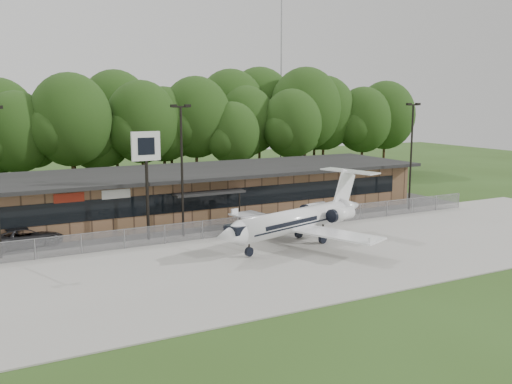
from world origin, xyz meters
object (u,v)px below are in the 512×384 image
terminal (205,191)px  pole_sign (146,158)px  business_jet (299,221)px  suv (24,237)px

terminal → pole_sign: size_ratio=4.96×
business_jet → suv: bearing=137.6°
pole_sign → terminal: bearing=42.4°
terminal → business_jet: size_ratio=2.71×
suv → pole_sign: size_ratio=0.67×
suv → business_jet: bearing=-125.1°
terminal → suv: (-16.27, -4.92, -1.41)m
business_jet → pole_sign: bearing=128.9°
suv → terminal: bearing=-82.6°
terminal → suv: terminal is taller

